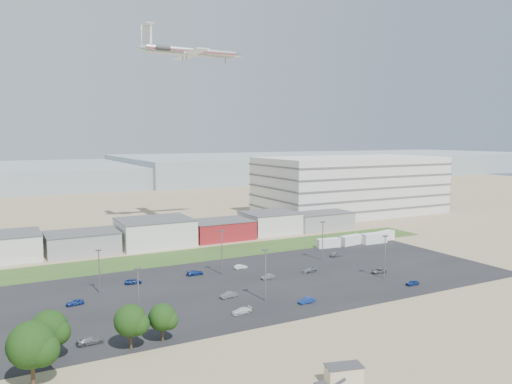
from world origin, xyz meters
TOP-DOWN VIEW (x-y plane):
  - ground at (0.00, 0.00)m, footprint 700.00×700.00m
  - parking_lot at (5.00, 20.00)m, footprint 120.00×50.00m
  - grass_strip at (0.00, 52.00)m, footprint 160.00×16.00m
  - hills_backdrop at (40.00, 315.00)m, footprint 700.00×200.00m
  - building_row at (-17.00, 71.00)m, footprint 170.00×20.00m
  - parking_garage at (90.00, 95.00)m, footprint 80.00×40.00m
  - portable_shed at (-8.67, -27.92)m, footprint 5.60×3.86m
  - box_trailer_a at (39.94, 42.43)m, footprint 7.63×3.30m
  - box_trailer_b at (48.49, 42.23)m, footprint 8.22×3.67m
  - box_trailer_c at (56.50, 40.67)m, footprint 8.72×2.92m
  - box_trailer_d at (62.36, 42.48)m, footprint 8.30×3.99m
  - tree_left at (-46.42, -8.96)m, footprint 6.86×6.86m
  - tree_mid at (-43.56, -1.52)m, footprint 5.87×5.87m
  - tree_right at (-31.79, -3.25)m, footprint 5.53×5.53m
  - tree_near at (-26.43, -2.62)m, footprint 4.84×4.84m
  - lightpole_front_l at (-28.02, 6.22)m, footprint 1.23×0.51m
  - lightpole_front_m at (-1.39, 7.51)m, footprint 1.27×0.53m
  - lightpole_front_r at (31.73, 8.60)m, footprint 1.22×0.51m
  - lightpole_back_l at (-30.70, 28.61)m, footprint 1.12×0.47m
  - lightpole_back_m at (-1.31, 29.75)m, footprint 1.29×0.54m
  - lightpole_back_r at (28.82, 29.91)m, footprint 1.27×0.53m
  - airliner at (15.07, 91.98)m, footprint 41.35×28.59m
  - parked_car_0 at (33.76, 12.84)m, footprint 3.94×1.89m
  - parked_car_2 at (33.57, 1.39)m, footprint 3.30×1.36m
  - parked_car_3 at (-9.10, 2.97)m, footprint 4.05×1.85m
  - parked_car_4 at (-7.31, 12.90)m, footprint 3.87×1.80m
  - parked_car_5 at (-36.63, 22.94)m, footprint 3.65×1.82m
  - parked_car_6 at (-7.34, 32.49)m, footprint 4.24×1.84m
  - parked_car_7 at (6.79, 21.15)m, footprint 3.53×1.61m
  - parked_car_8 at (34.86, 31.78)m, footprint 3.76×1.55m
  - parked_car_9 at (-22.51, 32.28)m, footprint 4.09×2.28m
  - parked_car_10 at (-37.17, 1.85)m, footprint 4.38×1.94m
  - parked_car_11 at (5.15, 32.54)m, footprint 3.40×1.21m
  - parked_car_12 at (18.90, 21.52)m, footprint 4.17×2.03m
  - parked_car_13 at (5.26, 2.24)m, footprint 3.68×1.45m

SIDE VIEW (x-z plane):
  - ground at x=0.00m, z-range 0.00..0.00m
  - parking_lot at x=5.00m, z-range 0.00..0.01m
  - grass_strip at x=0.00m, z-range 0.00..0.02m
  - parked_car_9 at x=-22.51m, z-range 0.00..1.08m
  - parked_car_0 at x=33.76m, z-range 0.00..1.08m
  - parked_car_11 at x=5.15m, z-range 0.00..1.12m
  - parked_car_2 at x=33.57m, z-range 0.00..1.12m
  - parked_car_7 at x=6.79m, z-range 0.00..1.12m
  - parked_car_3 at x=-9.10m, z-range 0.00..1.15m
  - parked_car_12 at x=18.90m, z-range 0.00..1.17m
  - parked_car_13 at x=5.26m, z-range 0.00..1.19m
  - parked_car_5 at x=-36.63m, z-range 0.00..1.19m
  - parked_car_6 at x=-7.34m, z-range 0.00..1.21m
  - parked_car_4 at x=-7.31m, z-range 0.00..1.23m
  - parked_car_10 at x=-37.17m, z-range 0.00..1.25m
  - parked_car_8 at x=34.86m, z-range 0.00..1.28m
  - portable_shed at x=-8.67m, z-range 0.00..2.57m
  - box_trailer_a at x=39.94m, z-range 0.00..2.77m
  - box_trailer_b at x=48.49m, z-range 0.00..2.97m
  - box_trailer_d at x=62.36m, z-range 0.00..2.99m
  - box_trailer_c at x=56.50m, z-range 0.00..3.24m
  - tree_near at x=-26.43m, z-range 0.00..7.25m
  - building_row at x=-17.00m, z-range 0.00..8.00m
  - tree_right at x=-31.79m, z-range 0.00..8.30m
  - tree_mid at x=-43.56m, z-range 0.00..8.80m
  - hills_backdrop at x=40.00m, z-range 0.00..9.00m
  - lightpole_back_l at x=-30.70m, z-range 0.00..9.56m
  - tree_left at x=-46.42m, z-range 0.00..10.29m
  - lightpole_front_r at x=31.73m, z-range 0.00..10.41m
  - lightpole_front_l at x=-28.02m, z-range 0.00..10.50m
  - lightpole_back_r at x=28.82m, z-range 0.00..10.78m
  - lightpole_front_m at x=-1.39m, z-range 0.00..10.82m
  - lightpole_back_m at x=-1.31m, z-range 0.00..10.95m
  - parking_garage at x=90.00m, z-range 0.00..25.00m
  - airliner at x=15.07m, z-range 58.03..70.10m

